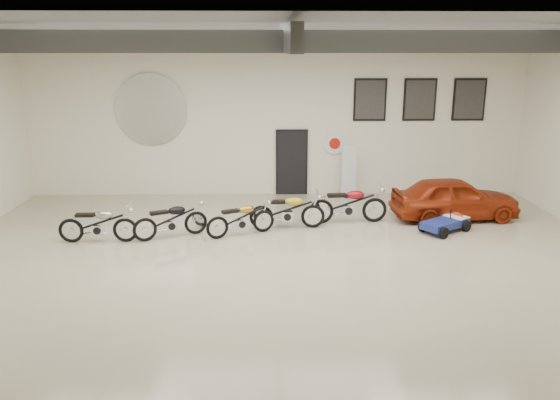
{
  "coord_description": "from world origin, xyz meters",
  "views": [
    {
      "loc": [
        -0.32,
        -11.63,
        4.63
      ],
      "look_at": [
        0.0,
        1.2,
        1.1
      ],
      "focal_mm": 35.0,
      "sensor_mm": 36.0,
      "label": 1
    }
  ],
  "objects_px": {
    "motorcycle_yellow": "(287,210)",
    "motorcycle_black": "(170,219)",
    "motorcycle_silver": "(98,223)",
    "motorcycle_red": "(348,203)",
    "vintage_car": "(455,198)",
    "motorcycle_gold": "(241,218)",
    "banner_stand": "(349,171)",
    "go_kart": "(449,220)"
  },
  "relations": [
    {
      "from": "motorcycle_black",
      "to": "motorcycle_silver",
      "type": "bearing_deg",
      "value": 165.47
    },
    {
      "from": "banner_stand",
      "to": "motorcycle_yellow",
      "type": "xyz_separation_m",
      "value": [
        -2.11,
        -3.16,
        -0.37
      ]
    },
    {
      "from": "motorcycle_yellow",
      "to": "go_kart",
      "type": "xyz_separation_m",
      "value": [
        4.27,
        -0.32,
        -0.21
      ]
    },
    {
      "from": "motorcycle_red",
      "to": "go_kart",
      "type": "bearing_deg",
      "value": -20.4
    },
    {
      "from": "go_kart",
      "to": "motorcycle_red",
      "type": "bearing_deg",
      "value": 128.49
    },
    {
      "from": "motorcycle_yellow",
      "to": "motorcycle_red",
      "type": "height_order",
      "value": "motorcycle_red"
    },
    {
      "from": "motorcycle_silver",
      "to": "motorcycle_gold",
      "type": "relative_size",
      "value": 1.04
    },
    {
      "from": "banner_stand",
      "to": "motorcycle_red",
      "type": "height_order",
      "value": "banner_stand"
    },
    {
      "from": "motorcycle_black",
      "to": "go_kart",
      "type": "xyz_separation_m",
      "value": [
        7.26,
        0.37,
        -0.18
      ]
    },
    {
      "from": "go_kart",
      "to": "vintage_car",
      "type": "xyz_separation_m",
      "value": [
        0.5,
        1.08,
        0.3
      ]
    },
    {
      "from": "motorcycle_gold",
      "to": "motorcycle_yellow",
      "type": "distance_m",
      "value": 1.34
    },
    {
      "from": "motorcycle_gold",
      "to": "motorcycle_red",
      "type": "relative_size",
      "value": 0.85
    },
    {
      "from": "motorcycle_gold",
      "to": "motorcycle_red",
      "type": "height_order",
      "value": "motorcycle_red"
    },
    {
      "from": "banner_stand",
      "to": "motorcycle_silver",
      "type": "bearing_deg",
      "value": -158.49
    },
    {
      "from": "motorcycle_red",
      "to": "vintage_car",
      "type": "distance_m",
      "value": 3.09
    },
    {
      "from": "motorcycle_silver",
      "to": "banner_stand",
      "type": "bearing_deg",
      "value": 30.67
    },
    {
      "from": "motorcycle_black",
      "to": "vintage_car",
      "type": "height_order",
      "value": "vintage_car"
    },
    {
      "from": "vintage_car",
      "to": "banner_stand",
      "type": "bearing_deg",
      "value": 42.96
    },
    {
      "from": "motorcycle_black",
      "to": "banner_stand",
      "type": "bearing_deg",
      "value": 12.75
    },
    {
      "from": "motorcycle_red",
      "to": "banner_stand",
      "type": "bearing_deg",
      "value": 77.26
    },
    {
      "from": "motorcycle_black",
      "to": "go_kart",
      "type": "height_order",
      "value": "motorcycle_black"
    },
    {
      "from": "motorcycle_silver",
      "to": "motorcycle_black",
      "type": "bearing_deg",
      "value": 9.21
    },
    {
      "from": "banner_stand",
      "to": "vintage_car",
      "type": "distance_m",
      "value": 3.59
    },
    {
      "from": "motorcycle_gold",
      "to": "motorcycle_yellow",
      "type": "bearing_deg",
      "value": 0.36
    },
    {
      "from": "motorcycle_yellow",
      "to": "motorcycle_black",
      "type": "bearing_deg",
      "value": -168.39
    },
    {
      "from": "motorcycle_silver",
      "to": "motorcycle_red",
      "type": "bearing_deg",
      "value": 11.92
    },
    {
      "from": "motorcycle_silver",
      "to": "motorcycle_gold",
      "type": "xyz_separation_m",
      "value": [
        3.52,
        0.44,
        -0.02
      ]
    },
    {
      "from": "motorcycle_silver",
      "to": "vintage_car",
      "type": "height_order",
      "value": "vintage_car"
    },
    {
      "from": "motorcycle_yellow",
      "to": "go_kart",
      "type": "bearing_deg",
      "value": -5.84
    },
    {
      "from": "banner_stand",
      "to": "vintage_car",
      "type": "height_order",
      "value": "banner_stand"
    },
    {
      "from": "motorcycle_silver",
      "to": "motorcycle_red",
      "type": "xyz_separation_m",
      "value": [
        6.44,
        1.43,
        0.06
      ]
    },
    {
      "from": "motorcycle_silver",
      "to": "motorcycle_red",
      "type": "distance_m",
      "value": 6.59
    },
    {
      "from": "motorcycle_silver",
      "to": "go_kart",
      "type": "relative_size",
      "value": 1.13
    },
    {
      "from": "motorcycle_silver",
      "to": "vintage_car",
      "type": "relative_size",
      "value": 0.54
    },
    {
      "from": "motorcycle_red",
      "to": "motorcycle_silver",
      "type": "bearing_deg",
      "value": -171.58
    },
    {
      "from": "motorcycle_gold",
      "to": "motorcycle_black",
      "type": "bearing_deg",
      "value": 160.1
    },
    {
      "from": "motorcycle_gold",
      "to": "vintage_car",
      "type": "bearing_deg",
      "value": -11.92
    },
    {
      "from": "motorcycle_yellow",
      "to": "motorcycle_red",
      "type": "distance_m",
      "value": 1.75
    },
    {
      "from": "motorcycle_silver",
      "to": "motorcycle_yellow",
      "type": "xyz_separation_m",
      "value": [
        4.74,
        1.0,
        0.02
      ]
    },
    {
      "from": "motorcycle_black",
      "to": "motorcycle_red",
      "type": "height_order",
      "value": "motorcycle_red"
    },
    {
      "from": "motorcycle_yellow",
      "to": "motorcycle_red",
      "type": "relative_size",
      "value": 0.92
    },
    {
      "from": "motorcycle_yellow",
      "to": "vintage_car",
      "type": "distance_m",
      "value": 4.82
    }
  ]
}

